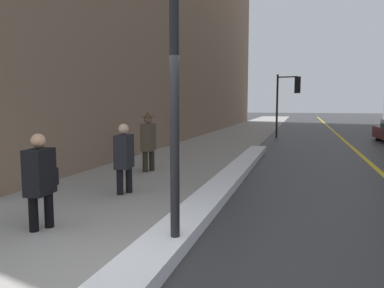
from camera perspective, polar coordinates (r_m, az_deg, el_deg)
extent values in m
plane|color=#2D2D30|center=(4.50, -10.11, -18.99)|extent=(160.00, 160.00, 0.00)
cube|color=gray|center=(19.12, 4.73, 0.41)|extent=(4.00, 80.00, 0.01)
cube|color=gold|center=(18.86, 22.88, -0.15)|extent=(0.16, 80.00, 0.00)
cube|color=white|center=(9.39, 5.90, -5.01)|extent=(0.61, 12.65, 0.19)
cylinder|color=black|center=(4.71, -2.70, 8.87)|extent=(0.12, 0.12, 4.26)
cylinder|color=black|center=(21.75, 12.83, 5.62)|extent=(0.11, 0.11, 3.54)
cylinder|color=black|center=(21.68, 14.37, 9.87)|extent=(1.10, 0.25, 0.07)
cube|color=black|center=(21.55, 15.79, 8.66)|extent=(0.33, 0.25, 0.90)
sphere|color=red|center=(21.68, 15.87, 9.40)|extent=(0.19, 0.19, 0.19)
sphere|color=orange|center=(21.67, 15.85, 8.64)|extent=(0.19, 0.19, 0.19)
sphere|color=green|center=(21.66, 15.82, 7.88)|extent=(0.19, 0.19, 0.19)
cylinder|color=black|center=(6.20, -21.02, -8.38)|extent=(0.14, 0.14, 0.79)
cylinder|color=black|center=(6.09, -23.05, -8.73)|extent=(0.14, 0.14, 0.79)
cube|color=black|center=(6.04, -22.21, -3.94)|extent=(0.33, 0.50, 0.69)
sphere|color=tan|center=(5.98, -22.39, 0.47)|extent=(0.21, 0.21, 0.21)
cube|color=black|center=(6.35, -20.53, -4.76)|extent=(0.12, 0.23, 0.28)
cylinder|color=black|center=(8.13, -9.59, -4.62)|extent=(0.14, 0.14, 0.80)
cylinder|color=black|center=(7.97, -10.94, -4.86)|extent=(0.14, 0.14, 0.80)
cube|color=black|center=(7.97, -10.33, -1.13)|extent=(0.33, 0.51, 0.70)
sphere|color=beige|center=(7.93, -10.40, 2.28)|extent=(0.22, 0.22, 0.22)
cylinder|color=#2A241B|center=(10.69, -6.16, -1.84)|extent=(0.15, 0.15, 0.86)
cylinder|color=#2A241B|center=(10.50, -7.15, -1.99)|extent=(0.15, 0.15, 0.86)
cube|color=#473D2D|center=(10.53, -6.68, 1.04)|extent=(0.36, 0.55, 0.75)
sphere|color=#8C664C|center=(10.50, -6.72, 3.81)|extent=(0.23, 0.23, 0.23)
cylinder|color=#4C3823|center=(10.50, -6.72, 4.16)|extent=(0.36, 0.36, 0.01)
cone|color=#4C3823|center=(10.50, -6.73, 4.54)|extent=(0.22, 0.22, 0.14)
cube|color=black|center=(10.89, -6.12, 0.36)|extent=(0.12, 0.23, 0.28)
cylinder|color=black|center=(21.73, 26.62, 1.29)|extent=(0.28, 0.65, 0.63)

